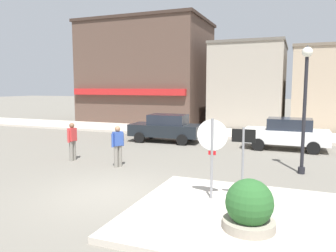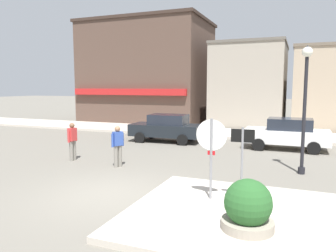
# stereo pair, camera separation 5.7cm
# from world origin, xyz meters

# --- Properties ---
(ground_plane) EXTENTS (160.00, 160.00, 0.00)m
(ground_plane) POSITION_xyz_m (0.00, 0.00, 0.00)
(ground_plane) COLOR #6B665B
(sidewalk_corner) EXTENTS (6.40, 4.80, 0.15)m
(sidewalk_corner) POSITION_xyz_m (4.42, -0.42, 0.07)
(sidewalk_corner) COLOR beige
(sidewalk_corner) RESTS_ON ground
(kerb_far) EXTENTS (80.00, 4.00, 0.15)m
(kerb_far) POSITION_xyz_m (0.00, 13.18, 0.07)
(kerb_far) COLOR beige
(kerb_far) RESTS_ON ground
(stop_sign) EXTENTS (0.82, 0.07, 2.30)m
(stop_sign) POSITION_xyz_m (2.95, 0.29, 1.52)
(stop_sign) COLOR gray
(stop_sign) RESTS_ON ground
(one_way_sign) EXTENTS (0.60, 0.06, 2.10)m
(one_way_sign) POSITION_xyz_m (3.74, 0.37, 1.33)
(one_way_sign) COLOR gray
(one_way_sign) RESTS_ON ground
(planter) EXTENTS (1.10, 1.10, 1.23)m
(planter) POSITION_xyz_m (4.15, -1.27, 0.56)
(planter) COLOR gray
(planter) RESTS_ON ground
(lamp_post) EXTENTS (0.36, 0.36, 4.54)m
(lamp_post) POSITION_xyz_m (5.22, 4.48, 2.96)
(lamp_post) COLOR black
(lamp_post) RESTS_ON ground
(parked_car_nearest) EXTENTS (4.07, 2.01, 1.56)m
(parked_car_nearest) POSITION_xyz_m (-1.89, 9.07, 0.81)
(parked_car_nearest) COLOR black
(parked_car_nearest) RESTS_ON ground
(parked_car_second) EXTENTS (4.00, 1.88, 1.56)m
(parked_car_second) POSITION_xyz_m (4.55, 9.16, 0.81)
(parked_car_second) COLOR white
(parked_car_second) RESTS_ON ground
(pedestrian_crossing_near) EXTENTS (0.36, 0.53, 1.61)m
(pedestrian_crossing_near) POSITION_xyz_m (-1.44, 2.92, 0.87)
(pedestrian_crossing_near) COLOR gray
(pedestrian_crossing_near) RESTS_ON ground
(pedestrian_crossing_far) EXTENTS (0.23, 0.55, 1.61)m
(pedestrian_crossing_far) POSITION_xyz_m (-3.79, 3.18, 0.87)
(pedestrian_crossing_far) COLOR gray
(pedestrian_crossing_far) RESTS_ON ground
(building_corner_shop) EXTENTS (10.70, 7.72, 8.73)m
(building_corner_shop) POSITION_xyz_m (-7.67, 18.80, 4.37)
(building_corner_shop) COLOR brown
(building_corner_shop) RESTS_ON ground
(building_storefront_left_near) EXTENTS (5.36, 7.01, 6.40)m
(building_storefront_left_near) POSITION_xyz_m (1.34, 18.82, 3.20)
(building_storefront_left_near) COLOR #9E9384
(building_storefront_left_near) RESTS_ON ground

